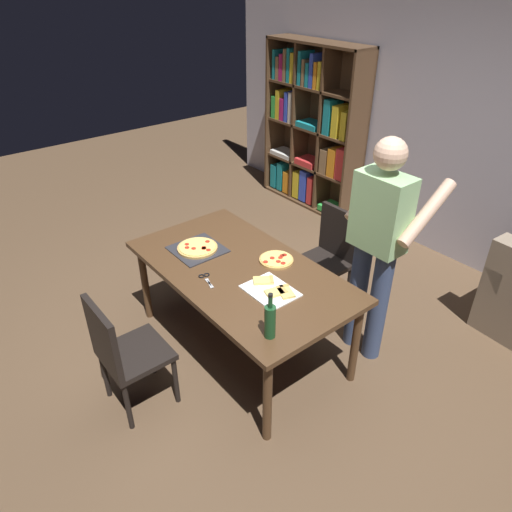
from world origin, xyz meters
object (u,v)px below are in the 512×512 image
at_px(dining_table, 240,276).
at_px(person_serving_pizza, 378,240).
at_px(chair_near_camera, 122,350).
at_px(chair_far_side, 329,253).
at_px(pepperoni_pizza_on_tray, 197,248).
at_px(wine_bottle, 270,321).
at_px(bookshelf, 313,131).
at_px(kitchen_scissors, 206,278).
at_px(second_pizza_plain, 276,260).

relative_size(dining_table, person_serving_pizza, 1.02).
bearing_deg(person_serving_pizza, chair_near_camera, -109.93).
relative_size(chair_far_side, pepperoni_pizza_on_tray, 2.40).
bearing_deg(wine_bottle, bookshelf, 131.28).
bearing_deg(kitchen_scissors, chair_near_camera, -86.23).
relative_size(person_serving_pizza, wine_bottle, 5.54).
distance_m(person_serving_pizza, kitchen_scissors, 1.26).
bearing_deg(person_serving_pizza, bookshelf, 144.68).
height_order(dining_table, bookshelf, bookshelf).
relative_size(chair_far_side, wine_bottle, 2.85).
relative_size(chair_near_camera, kitchen_scissors, 4.53).
bearing_deg(chair_far_side, kitchen_scissors, -92.13).
bearing_deg(bookshelf, chair_far_side, -40.20).
bearing_deg(chair_far_side, bookshelf, 139.80).
relative_size(dining_table, pepperoni_pizza_on_tray, 4.75).
height_order(chair_far_side, second_pizza_plain, chair_far_side).
distance_m(person_serving_pizza, pepperoni_pizza_on_tray, 1.38).
bearing_deg(bookshelf, second_pizza_plain, -50.30).
height_order(chair_far_side, pepperoni_pizza_on_tray, chair_far_side).
distance_m(chair_far_side, kitchen_scissors, 1.27).
height_order(dining_table, second_pizza_plain, second_pizza_plain).
distance_m(dining_table, pepperoni_pizza_on_tray, 0.44).
height_order(chair_near_camera, bookshelf, bookshelf).
xyz_separation_m(chair_near_camera, kitchen_scissors, (-0.05, 0.70, 0.24)).
bearing_deg(kitchen_scissors, wine_bottle, -2.82).
bearing_deg(wine_bottle, kitchen_scissors, 177.18).
height_order(bookshelf, second_pizza_plain, bookshelf).
distance_m(chair_far_side, bookshelf, 2.20).
distance_m(wine_bottle, second_pizza_plain, 0.86).
distance_m(kitchen_scissors, second_pizza_plain, 0.57).
height_order(person_serving_pizza, second_pizza_plain, person_serving_pizza).
bearing_deg(kitchen_scissors, dining_table, 80.33).
xyz_separation_m(dining_table, bookshelf, (-1.65, 2.37, 0.25)).
xyz_separation_m(chair_near_camera, second_pizza_plain, (0.09, 1.25, 0.25)).
relative_size(bookshelf, kitchen_scissors, 9.82).
xyz_separation_m(chair_far_side, person_serving_pizza, (0.63, -0.22, 0.49)).
xyz_separation_m(chair_near_camera, wine_bottle, (0.70, 0.67, 0.36)).
bearing_deg(dining_table, wine_bottle, -23.77).
bearing_deg(bookshelf, dining_table, -55.16).
xyz_separation_m(bookshelf, person_serving_pizza, (2.28, -1.62, 0.06)).
xyz_separation_m(chair_far_side, pepperoni_pizza_on_tray, (-0.42, -1.08, 0.25)).
bearing_deg(second_pizza_plain, bookshelf, 129.70).
relative_size(dining_table, kitchen_scissors, 8.98).
height_order(person_serving_pizza, kitchen_scissors, person_serving_pizza).
xyz_separation_m(chair_far_side, bookshelf, (-1.65, 1.40, 0.42)).
distance_m(chair_far_side, second_pizza_plain, 0.75).
height_order(bookshelf, kitchen_scissors, bookshelf).
bearing_deg(second_pizza_plain, person_serving_pizza, 41.78).
bearing_deg(second_pizza_plain, dining_table, -108.00).
distance_m(bookshelf, person_serving_pizza, 2.80).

